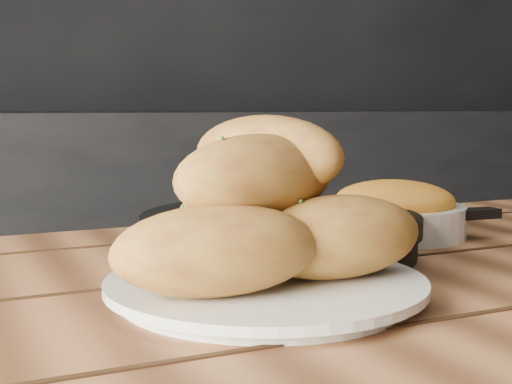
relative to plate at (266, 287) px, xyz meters
name	(u,v)px	position (x,y,z in m)	size (l,w,h in m)	color
counter	(234,274)	(0.50, 1.24, -0.31)	(2.80, 0.60, 0.90)	black
plate	(266,287)	(0.00, 0.00, 0.00)	(0.28, 0.28, 0.02)	silver
bread_rolls	(262,209)	(0.00, 0.00, 0.07)	(0.28, 0.23, 0.14)	#AA7C2F
skillet	(282,233)	(0.10, 0.16, 0.01)	(0.45, 0.31, 0.05)	black
bowl	(394,211)	(0.28, 0.20, 0.02)	(0.18, 0.18, 0.07)	white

